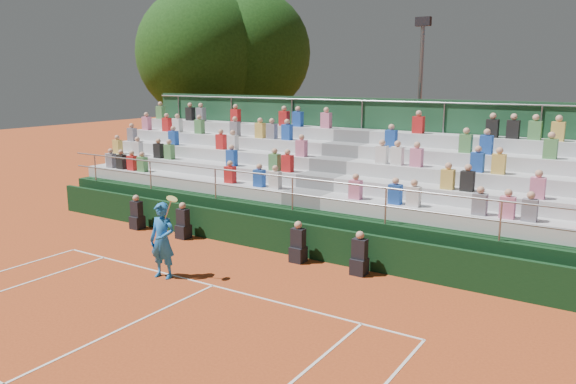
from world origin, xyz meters
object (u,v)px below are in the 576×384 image
Objects in this scene: tennis_player at (163,240)px; tree_east at (247,53)px; floodlight_mast at (420,96)px; tree_west at (202,54)px.

tree_east reaches higher than tennis_player.
tree_east is 1.30× the size of floodlight_mast.
floodlight_mast is (11.71, -0.15, -1.90)m from tree_west.
tree_west is 0.99× the size of tree_east.
tree_west is at bearing 179.25° from floodlight_mast.
tree_east reaches higher than floodlight_mast.
floodlight_mast reaches higher than tennis_player.
floodlight_mast is at bearing 79.45° from tennis_player.
tree_west is at bearing 127.03° from tennis_player.
tree_east is at bearing 119.03° from tennis_player.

